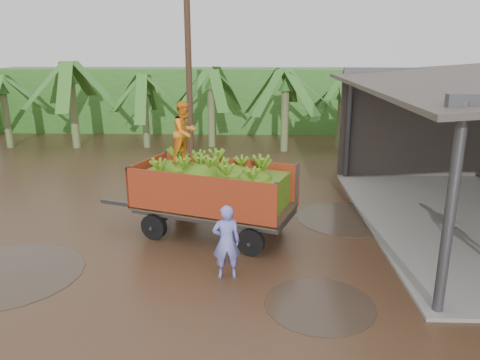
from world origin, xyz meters
name	(u,v)px	position (x,y,z in m)	size (l,w,h in m)	color
ground	(186,234)	(0.00, 0.00, 0.00)	(100.00, 100.00, 0.00)	black
hedge_north	(190,100)	(-2.00, 16.00, 1.80)	(22.00, 3.00, 3.60)	#2D661E
banana_trailer	(213,189)	(0.75, 0.02, 1.25)	(5.68, 3.23, 3.50)	red
man_blue	(226,242)	(1.23, -2.37, 0.83)	(0.60, 0.40, 1.66)	#7174CE
utility_pole	(189,72)	(-0.72, 6.59, 3.89)	(1.20, 0.24, 7.66)	#47301E
banana_plants	(63,125)	(-5.69, 6.34, 1.86)	(24.05, 21.08, 4.21)	#2D661E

